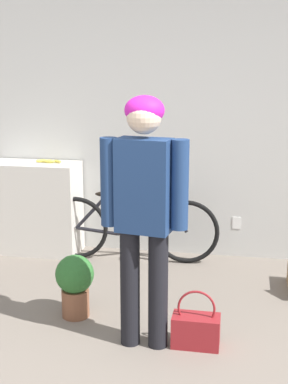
# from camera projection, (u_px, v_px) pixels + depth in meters

# --- Properties ---
(wall_back) EXTENTS (8.00, 0.07, 2.60)m
(wall_back) POSITION_uv_depth(u_px,v_px,m) (184.00, 126.00, 5.22)
(wall_back) COLOR silver
(wall_back) RESTS_ON ground_plane
(side_shelf) EXTENTS (0.89, 0.41, 0.93)m
(side_shelf) POSITION_uv_depth(u_px,v_px,m) (36.00, 208.00, 5.44)
(side_shelf) COLOR beige
(side_shelf) RESTS_ON ground_plane
(person) EXTENTS (0.58, 0.25, 1.70)m
(person) POSITION_uv_depth(u_px,v_px,m) (144.00, 200.00, 3.47)
(person) COLOR black
(person) RESTS_ON ground_plane
(bicycle) EXTENTS (1.72, 0.46, 0.70)m
(bicycle) POSITION_uv_depth(u_px,v_px,m) (131.00, 227.00, 5.20)
(bicycle) COLOR black
(bicycle) RESTS_ON ground_plane
(banana) EXTENTS (0.28, 0.08, 0.03)m
(banana) POSITION_uv_depth(u_px,v_px,m) (49.00, 161.00, 5.33)
(banana) COLOR #EAD64C
(banana) RESTS_ON side_shelf
(handbag) EXTENTS (0.33, 0.18, 0.41)m
(handbag) POSITION_uv_depth(u_px,v_px,m) (196.00, 329.00, 3.66)
(handbag) COLOR maroon
(handbag) RESTS_ON ground_plane
(potted_plant) EXTENTS (0.29, 0.29, 0.49)m
(potted_plant) POSITION_uv_depth(u_px,v_px,m) (75.00, 282.00, 4.05)
(potted_plant) COLOR brown
(potted_plant) RESTS_ON ground_plane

